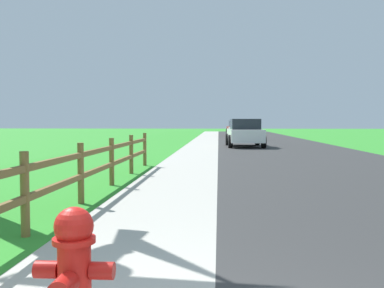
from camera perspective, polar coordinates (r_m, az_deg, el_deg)
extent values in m
plane|color=green|center=(26.85, 3.52, -0.06)|extent=(120.00, 120.00, 0.00)
cube|color=#313131|center=(29.05, 10.44, 0.14)|extent=(7.00, 66.00, 0.01)
cube|color=#B5B1A6|center=(29.00, -2.42, 0.18)|extent=(6.00, 66.00, 0.01)
cube|color=green|center=(29.20, -5.34, 0.19)|extent=(5.00, 66.00, 0.00)
cylinder|color=red|center=(2.89, -15.45, -12.25)|extent=(0.27, 0.27, 0.03)
sphere|color=red|center=(2.87, -15.48, -10.54)|extent=(0.25, 0.25, 0.25)
cube|color=#A91511|center=(2.85, -15.50, -8.95)|extent=(0.04, 0.04, 0.04)
cylinder|color=#A91511|center=(3.01, -18.79, -15.56)|extent=(0.15, 0.11, 0.11)
cylinder|color=#A91511|center=(2.89, -11.87, -16.20)|extent=(0.15, 0.11, 0.11)
cylinder|color=#A91511|center=(2.79, -16.76, -17.90)|extent=(0.14, 0.18, 0.14)
cylinder|color=brown|center=(5.71, -21.39, -6.29)|extent=(0.11, 0.11, 1.07)
cylinder|color=brown|center=(7.69, -14.61, -3.82)|extent=(0.11, 0.11, 1.07)
cylinder|color=brown|center=(9.74, -10.66, -2.35)|extent=(0.11, 0.11, 1.07)
cylinder|color=brown|center=(11.83, -8.11, -1.39)|extent=(0.11, 0.11, 1.07)
cylinder|color=brown|center=(13.93, -6.32, -0.72)|extent=(0.11, 0.11, 1.07)
cube|color=brown|center=(7.69, -14.60, -4.22)|extent=(0.07, 12.89, 0.09)
cube|color=brown|center=(7.66, -14.64, -1.43)|extent=(0.07, 12.89, 0.09)
cube|color=white|center=(24.65, 7.03, 1.16)|extent=(1.95, 4.43, 0.70)
cube|color=#1E232B|center=(24.44, 7.09, 2.65)|extent=(1.65, 2.01, 0.59)
cylinder|color=black|center=(23.43, 9.53, 0.32)|extent=(0.25, 0.71, 0.71)
cylinder|color=black|center=(23.25, 5.14, 0.33)|extent=(0.25, 0.71, 0.71)
cylinder|color=black|center=(26.11, 8.70, 0.60)|extent=(0.25, 0.71, 0.71)
cylinder|color=black|center=(25.95, 4.76, 0.61)|extent=(0.25, 0.71, 0.71)
cube|color=#B7BABF|center=(34.33, 6.56, 1.67)|extent=(1.87, 4.97, 0.66)
cube|color=#1E232B|center=(34.43, 6.55, 2.72)|extent=(1.60, 2.56, 0.60)
cylinder|color=black|center=(32.90, 8.28, 1.12)|extent=(0.24, 0.75, 0.74)
cylinder|color=black|center=(32.76, 5.23, 1.13)|extent=(0.24, 0.75, 0.74)
cylinder|color=black|center=(35.94, 7.76, 1.28)|extent=(0.24, 0.75, 0.74)
cylinder|color=black|center=(35.81, 4.97, 1.29)|extent=(0.24, 0.75, 0.74)
cube|color=maroon|center=(43.07, 6.18, 1.92)|extent=(2.27, 4.65, 0.64)
cube|color=#1E232B|center=(42.94, 6.21, 2.73)|extent=(1.87, 2.40, 0.59)
cylinder|color=black|center=(41.82, 7.73, 1.51)|extent=(0.27, 0.74, 0.73)
cylinder|color=black|center=(41.58, 5.08, 1.52)|extent=(0.27, 0.74, 0.73)
cylinder|color=black|center=(44.59, 7.21, 1.61)|extent=(0.27, 0.74, 0.73)
cylinder|color=black|center=(44.37, 4.72, 1.62)|extent=(0.27, 0.74, 0.73)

